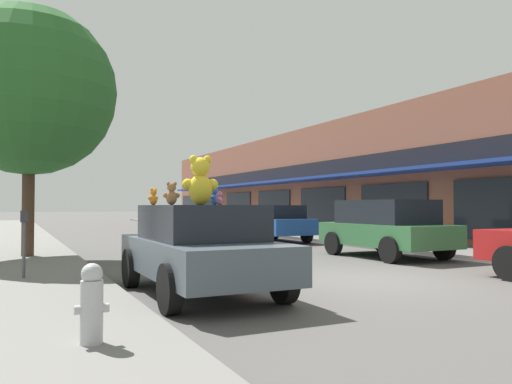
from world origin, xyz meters
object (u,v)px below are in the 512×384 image
at_px(teddy_bear_brown, 172,194).
at_px(fire_hydrant, 92,303).
at_px(parking_meter, 24,235).
at_px(parked_car_far_center, 386,226).
at_px(teddy_bear_blue, 215,196).
at_px(plush_art_car, 200,247).
at_px(street_tree, 30,91).
at_px(teddy_bear_giant, 200,181).
at_px(teddy_bear_pink, 220,198).
at_px(teddy_bear_teal, 220,199).
at_px(teddy_bear_orange, 153,197).
at_px(parked_car_far_right, 271,221).

relative_size(teddy_bear_brown, fire_hydrant, 0.45).
bearing_deg(parking_meter, parked_car_far_center, 6.17).
xyz_separation_m(teddy_bear_brown, teddy_bear_blue, (1.01, 0.80, -0.01)).
bearing_deg(plush_art_car, street_tree, 109.90).
bearing_deg(teddy_bear_blue, teddy_bear_giant, -22.96).
distance_m(plush_art_car, parking_meter, 3.58).
bearing_deg(teddy_bear_pink, plush_art_car, -105.39).
bearing_deg(teddy_bear_pink, teddy_bear_blue, -164.58).
height_order(teddy_bear_teal, street_tree, street_tree).
distance_m(teddy_bear_brown, parking_meter, 3.66).
height_order(plush_art_car, street_tree, street_tree).
bearing_deg(teddy_bear_teal, teddy_bear_orange, -53.53).
xyz_separation_m(teddy_bear_pink, parked_car_far_center, (6.69, 3.66, -0.72)).
relative_size(plush_art_car, teddy_bear_brown, 11.72).
bearing_deg(teddy_bear_giant, teddy_bear_pink, 150.85).
xyz_separation_m(teddy_bear_brown, street_tree, (-1.80, 7.54, 2.97)).
xyz_separation_m(teddy_bear_giant, parked_car_far_right, (6.95, 10.66, -1.07)).
bearing_deg(teddy_bear_pink, parking_meter, -106.70).
distance_m(street_tree, parking_meter, 5.86).
xyz_separation_m(teddy_bear_blue, street_tree, (-2.81, 6.74, 2.99)).
bearing_deg(teddy_bear_giant, plush_art_car, 90.54).
bearing_deg(plush_art_car, teddy_bear_blue, 31.49).
xyz_separation_m(teddy_bear_brown, parked_car_far_right, (7.63, 11.27, -0.83)).
bearing_deg(parked_car_far_center, parked_car_far_right, 90.00).
distance_m(teddy_bear_giant, parked_car_far_center, 7.81).
height_order(teddy_bear_orange, teddy_bear_brown, teddy_bear_brown).
bearing_deg(teddy_bear_blue, fire_hydrant, -1.88).
bearing_deg(teddy_bear_blue, teddy_bear_brown, -14.52).
bearing_deg(parked_car_far_center, street_tree, 159.62).
distance_m(parked_car_far_center, parking_meter, 9.66).
bearing_deg(teddy_bear_blue, plush_art_car, -21.51).
bearing_deg(teddy_bear_brown, plush_art_car, -127.80).
distance_m(teddy_bear_orange, teddy_bear_teal, 1.21).
bearing_deg(street_tree, teddy_bear_teal, -64.76).
xyz_separation_m(fire_hydrant, parking_meter, (-0.51, 5.24, 0.41)).
height_order(teddy_bear_pink, parking_meter, teddy_bear_pink).
relative_size(teddy_bear_orange, parked_car_far_right, 0.07).
distance_m(teddy_bear_pink, parking_meter, 3.98).
bearing_deg(parked_car_far_right, teddy_bear_brown, -124.10).
distance_m(teddy_bear_teal, teddy_bear_blue, 0.38).
relative_size(plush_art_car, fire_hydrant, 5.25).
bearing_deg(teddy_bear_orange, parking_meter, -66.57).
bearing_deg(teddy_bear_brown, teddy_bear_giant, -127.30).
distance_m(plush_art_car, teddy_bear_orange, 1.24).
height_order(teddy_bear_pink, parked_car_far_right, teddy_bear_pink).
relative_size(parked_car_far_center, fire_hydrant, 5.20).
height_order(teddy_bear_orange, parked_car_far_center, teddy_bear_orange).
xyz_separation_m(teddy_bear_brown, teddy_bear_pink, (0.94, 0.37, -0.06)).
bearing_deg(street_tree, teddy_bear_blue, -67.38).
bearing_deg(parked_car_far_center, teddy_bear_orange, -159.69).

